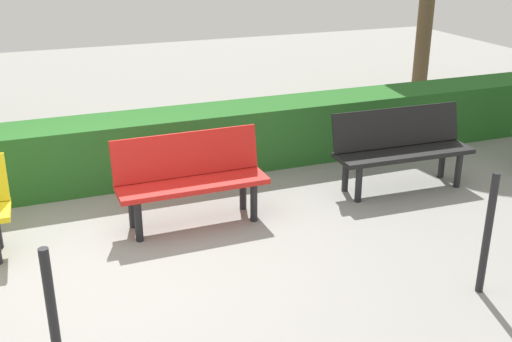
{
  "coord_description": "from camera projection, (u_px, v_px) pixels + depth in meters",
  "views": [
    {
      "loc": [
        0.44,
        4.75,
        2.67
      ],
      "look_at": [
        -1.49,
        -0.26,
        0.55
      ],
      "focal_mm": 43.51,
      "sensor_mm": 36.0,
      "label": 1
    }
  ],
  "objects": [
    {
      "name": "railing_post_far",
      "position": [
        54.0,
        324.0,
        3.64
      ],
      "size": [
        0.06,
        0.06,
        1.0
      ],
      "primitive_type": "cylinder",
      "color": "black",
      "rests_on": "ground_plane"
    },
    {
      "name": "hedge_row",
      "position": [
        169.0,
        145.0,
        7.04
      ],
      "size": [
        16.93,
        0.66,
        0.72
      ],
      "primitive_type": "cube",
      "color": "#266023",
      "rests_on": "ground_plane"
    },
    {
      "name": "bench_red",
      "position": [
        190.0,
        175.0,
        5.87
      ],
      "size": [
        1.42,
        0.47,
        0.86
      ],
      "rotation": [
        0.0,
        0.0,
        0.01
      ],
      "color": "red",
      "rests_on": "ground_plane"
    },
    {
      "name": "ground_plane",
      "position": [
        103.0,
        265.0,
        5.25
      ],
      "size": [
        20.93,
        20.93,
        0.0
      ],
      "primitive_type": "plane",
      "color": "gray"
    },
    {
      "name": "railing_post_mid",
      "position": [
        487.0,
        234.0,
        4.69
      ],
      "size": [
        0.06,
        0.06,
        1.0
      ],
      "primitive_type": "cylinder",
      "color": "black",
      "rests_on": "ground_plane"
    },
    {
      "name": "bench_black",
      "position": [
        401.0,
        145.0,
        6.67
      ],
      "size": [
        1.53,
        0.52,
        0.86
      ],
      "rotation": [
        0.0,
        0.0,
        -0.04
      ],
      "color": "black",
      "rests_on": "ground_plane"
    }
  ]
}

